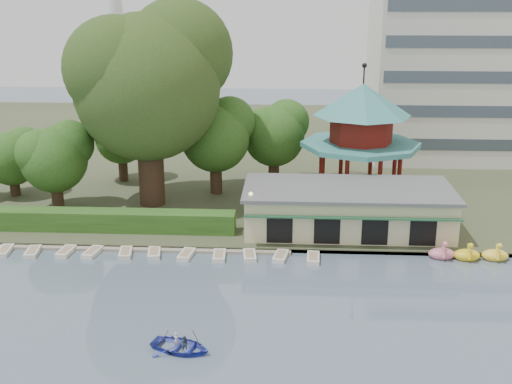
# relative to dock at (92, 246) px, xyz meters

# --- Properties ---
(ground_plane) EXTENTS (220.00, 220.00, 0.00)m
(ground_plane) POSITION_rel_dock_xyz_m (12.00, -17.20, -0.12)
(ground_plane) COLOR slate
(ground_plane) RESTS_ON ground
(shore) EXTENTS (220.00, 70.00, 0.40)m
(shore) POSITION_rel_dock_xyz_m (12.00, 34.80, 0.08)
(shore) COLOR #424930
(shore) RESTS_ON ground
(embankment) EXTENTS (220.00, 0.60, 0.30)m
(embankment) POSITION_rel_dock_xyz_m (12.00, 0.10, 0.03)
(embankment) COLOR gray
(embankment) RESTS_ON ground
(dock) EXTENTS (34.00, 1.60, 0.24)m
(dock) POSITION_rel_dock_xyz_m (0.00, 0.00, 0.00)
(dock) COLOR gray
(dock) RESTS_ON ground
(boathouse) EXTENTS (18.60, 9.39, 3.90)m
(boathouse) POSITION_rel_dock_xyz_m (22.00, 4.77, 2.25)
(boathouse) COLOR beige
(boathouse) RESTS_ON shore
(pavilion) EXTENTS (12.40, 12.40, 13.50)m
(pavilion) POSITION_rel_dock_xyz_m (24.00, 14.80, 7.36)
(pavilion) COLOR beige
(pavilion) RESTS_ON shore
(hedge) EXTENTS (30.00, 2.00, 1.80)m
(hedge) POSITION_rel_dock_xyz_m (-3.00, 3.30, 1.18)
(hedge) COLOR #2F5A1E
(hedge) RESTS_ON shore
(lamp_post) EXTENTS (0.36, 0.36, 4.28)m
(lamp_post) POSITION_rel_dock_xyz_m (13.50, 1.80, 3.22)
(lamp_post) COLOR black
(lamp_post) RESTS_ON shore
(big_tree) EXTENTS (15.54, 14.48, 20.09)m
(big_tree) POSITION_rel_dock_xyz_m (3.19, 11.03, 13.03)
(big_tree) COLOR #3A281C
(big_tree) RESTS_ON shore
(small_trees) EXTENTS (40.05, 16.73, 10.14)m
(small_trees) POSITION_rel_dock_xyz_m (-0.23, 14.16, 5.83)
(small_trees) COLOR #3A281C
(small_trees) RESTS_ON shore
(swan_boats) EXTENTS (12.47, 2.07, 1.92)m
(swan_boats) POSITION_rel_dock_xyz_m (34.79, -0.68, 0.28)
(swan_boats) COLOR pink
(swan_boats) RESTS_ON ground
(moored_rowboats) EXTENTS (34.60, 2.74, 0.36)m
(moored_rowboats) POSITION_rel_dock_xyz_m (1.94, -1.39, 0.06)
(moored_rowboats) COLOR silver
(moored_rowboats) RESTS_ON ground
(rowboat_with_passengers) EXTENTS (6.13, 5.13, 2.01)m
(rowboat_with_passengers) POSITION_rel_dock_xyz_m (10.30, -15.81, 0.43)
(rowboat_with_passengers) COLOR #303EB3
(rowboat_with_passengers) RESTS_ON ground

